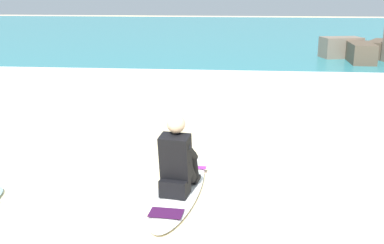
{
  "coord_description": "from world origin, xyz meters",
  "views": [
    {
      "loc": [
        0.61,
        -4.63,
        2.4
      ],
      "look_at": [
        -0.04,
        1.93,
        0.55
      ],
      "focal_mm": 44.46,
      "sensor_mm": 36.0,
      "label": 1
    }
  ],
  "objects": [
    {
      "name": "ground_plane",
      "position": [
        0.0,
        0.0,
        0.0
      ],
      "size": [
        80.0,
        80.0,
        0.0
      ],
      "primitive_type": "plane",
      "color": "beige"
    },
    {
      "name": "surfer_seated",
      "position": [
        -0.07,
        0.57,
        0.44
      ],
      "size": [
        0.45,
        0.74,
        0.95
      ],
      "color": "black",
      "rests_on": "surfboard_main"
    },
    {
      "name": "breaking_foam",
      "position": [
        0.0,
        8.7,
        0.06
      ],
      "size": [
        80.0,
        0.9,
        0.11
      ],
      "primitive_type": "cube",
      "color": "white",
      "rests_on": "ground"
    },
    {
      "name": "surfboard_main",
      "position": [
        -0.07,
        0.72,
        0.04
      ],
      "size": [
        0.68,
        2.36,
        0.08
      ],
      "color": "white",
      "rests_on": "ground"
    },
    {
      "name": "sea",
      "position": [
        0.0,
        22.4,
        0.05
      ],
      "size": [
        80.0,
        28.0,
        0.1
      ],
      "primitive_type": "cube",
      "color": "teal",
      "rests_on": "ground"
    }
  ]
}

